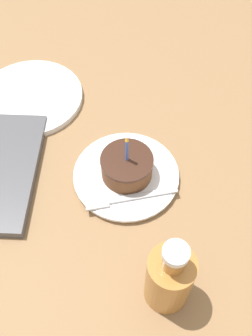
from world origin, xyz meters
The scene contains 6 objects.
ground_plane centered at (0.00, 0.00, -0.02)m, with size 2.40×2.40×0.04m.
plate centered at (0.00, 0.03, 0.01)m, with size 0.21×0.21×0.02m.
cake_slice centered at (0.00, 0.02, 0.04)m, with size 0.10×0.10×0.11m.
fork centered at (-0.06, 0.02, 0.02)m, with size 0.06×0.18×0.00m.
bottle centered at (-0.23, -0.05, 0.07)m, with size 0.07×0.07×0.18m.
side_plate centered at (0.21, 0.26, 0.01)m, with size 0.24×0.24×0.01m.
Camera 1 is at (-0.44, 0.01, 0.67)m, focal length 42.00 mm.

